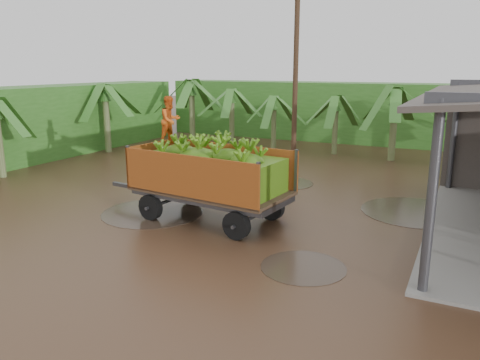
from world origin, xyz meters
The scene contains 7 objects.
ground centered at (0.00, 0.00, 0.00)m, with size 100.00×100.00×0.00m, color black.
hedge_north centered at (-2.00, 16.00, 1.80)m, with size 22.00×3.00×3.60m, color #2D661E.
hedge_west centered at (-14.00, 4.00, 1.80)m, with size 3.00×18.00×3.60m, color #2D661E.
banana_trailer centered at (-1.03, -1.47, 1.43)m, with size 6.66×2.79×3.69m.
man_blue centered at (0.19, 1.00, 0.87)m, with size 0.64×0.42×1.74m, color #6A7DC1.
utility_pole centered at (-1.76, 7.89, 4.37)m, with size 1.20×0.24×8.63m.
banana_plants centered at (-4.06, 7.76, 1.79)m, with size 24.13×19.84×3.91m.
Camera 1 is at (5.85, -13.31, 4.58)m, focal length 35.00 mm.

